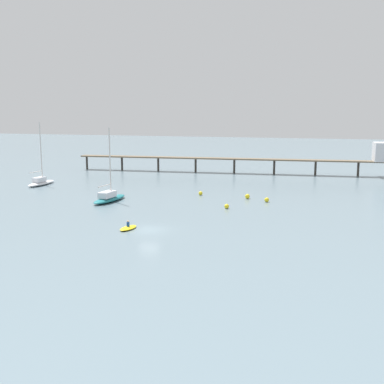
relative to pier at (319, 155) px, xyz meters
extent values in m
plane|color=slate|center=(-18.99, -56.47, -4.52)|extent=(400.00, 400.00, 0.00)
cube|color=brown|center=(-18.99, -1.44, -1.19)|extent=(75.15, 8.33, 0.30)
cylinder|color=#38332D|center=(-55.47, -4.21, -2.93)|extent=(0.50, 0.50, 3.18)
cylinder|color=#38332D|center=(-46.35, -3.52, -2.93)|extent=(0.50, 0.50, 3.18)
cylinder|color=#38332D|center=(-37.23, -2.82, -2.93)|extent=(0.50, 0.50, 3.18)
cylinder|color=#38332D|center=(-28.11, -2.13, -2.93)|extent=(0.50, 0.50, 3.18)
cylinder|color=#38332D|center=(-18.99, -1.44, -2.93)|extent=(0.50, 0.50, 3.18)
cylinder|color=#38332D|center=(-9.87, -0.75, -2.93)|extent=(0.50, 0.50, 3.18)
cylinder|color=#38332D|center=(-0.75, -0.06, -2.93)|extent=(0.50, 0.50, 3.18)
cylinder|color=#38332D|center=(8.37, 0.64, -2.93)|extent=(0.50, 0.50, 3.18)
ellipsoid|color=#1E727A|center=(-31.65, -41.03, -4.13)|extent=(3.40, 8.49, 0.77)
cube|color=silver|center=(-31.74, -41.69, -3.28)|extent=(2.04, 3.27, 0.94)
cylinder|color=silver|center=(-31.60, -40.62, 1.76)|extent=(0.22, 0.22, 11.02)
cylinder|color=silver|center=(-31.82, -42.36, -1.77)|extent=(0.61, 3.49, 0.18)
ellipsoid|color=white|center=(-51.91, -29.28, -4.16)|extent=(2.43, 7.89, 0.72)
cube|color=silver|center=(-51.93, -29.90, -3.36)|extent=(1.60, 2.67, 0.88)
cylinder|color=silver|center=(-51.90, -28.89, 1.92)|extent=(0.21, 0.21, 11.44)
cylinder|color=silver|center=(-51.96, -30.80, -1.74)|extent=(0.30, 3.83, 0.17)
ellipsoid|color=yellow|center=(-21.54, -56.90, -4.34)|extent=(1.86, 3.21, 0.35)
cylinder|color=navy|center=(-21.54, -56.90, -3.89)|extent=(0.42, 0.42, 0.55)
sphere|color=tan|center=(-21.54, -56.90, -3.50)|extent=(0.24, 0.24, 0.24)
sphere|color=yellow|center=(-12.41, -41.42, -4.16)|extent=(0.71, 0.71, 0.71)
sphere|color=yellow|center=(-19.06, -31.56, -4.17)|extent=(0.68, 0.68, 0.68)
sphere|color=yellow|center=(-10.76, -32.61, -4.12)|extent=(0.80, 0.80, 0.80)
sphere|color=yellow|center=(-7.31, -34.66, -4.15)|extent=(0.74, 0.74, 0.74)
camera|label=1|loc=(1.55, -109.17, 9.98)|focal=44.32mm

